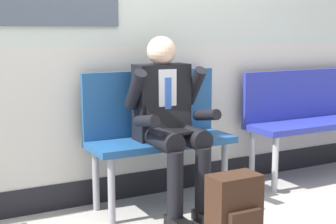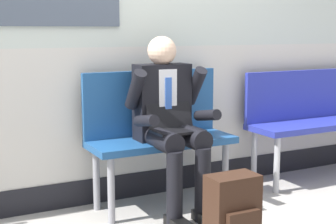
{
  "view_description": "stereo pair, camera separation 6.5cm",
  "coord_description": "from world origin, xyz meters",
  "px_view_note": "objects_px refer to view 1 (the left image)",
  "views": [
    {
      "loc": [
        -1.58,
        -2.84,
        1.31
      ],
      "look_at": [
        0.05,
        0.16,
        0.75
      ],
      "focal_mm": 53.62,
      "sensor_mm": 36.0,
      "label": 1
    },
    {
      "loc": [
        -1.52,
        -2.87,
        1.31
      ],
      "look_at": [
        0.05,
        0.16,
        0.75
      ],
      "focal_mm": 53.62,
      "sensor_mm": 36.0,
      "label": 2
    }
  ],
  "objects_px": {
    "bench_with_person": "(157,128)",
    "bench_empty": "(310,113)",
    "backpack": "(235,214)",
    "person_seated": "(170,119)"
  },
  "relations": [
    {
      "from": "bench_with_person",
      "to": "backpack",
      "type": "relative_size",
      "value": 2.32
    },
    {
      "from": "bench_with_person",
      "to": "person_seated",
      "type": "height_order",
      "value": "person_seated"
    },
    {
      "from": "bench_with_person",
      "to": "person_seated",
      "type": "relative_size",
      "value": 0.86
    },
    {
      "from": "bench_empty",
      "to": "person_seated",
      "type": "xyz_separation_m",
      "value": [
        -1.55,
        -0.2,
        0.11
      ]
    },
    {
      "from": "person_seated",
      "to": "backpack",
      "type": "distance_m",
      "value": 0.89
    },
    {
      "from": "bench_with_person",
      "to": "backpack",
      "type": "distance_m",
      "value": 1.04
    },
    {
      "from": "bench_empty",
      "to": "person_seated",
      "type": "height_order",
      "value": "person_seated"
    },
    {
      "from": "backpack",
      "to": "bench_empty",
      "type": "bearing_deg",
      "value": 32.46
    },
    {
      "from": "bench_with_person",
      "to": "bench_empty",
      "type": "height_order",
      "value": "bench_with_person"
    },
    {
      "from": "person_seated",
      "to": "backpack",
      "type": "height_order",
      "value": "person_seated"
    }
  ]
}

